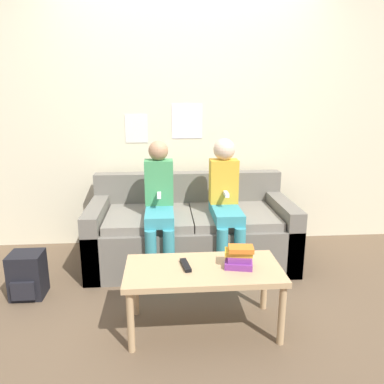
# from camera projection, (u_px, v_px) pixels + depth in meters

# --- Properties ---
(ground_plane) EXTENTS (10.00, 10.00, 0.00)m
(ground_plane) POSITION_uv_depth(u_px,v_px,m) (196.00, 289.00, 2.96)
(ground_plane) COLOR brown
(wall_back) EXTENTS (8.00, 0.06, 2.60)m
(wall_back) POSITION_uv_depth(u_px,v_px,m) (187.00, 114.00, 3.65)
(wall_back) COLOR beige
(wall_back) RESTS_ON ground_plane
(couch) EXTENTS (1.79, 0.85, 0.76)m
(couch) POSITION_uv_depth(u_px,v_px,m) (191.00, 232.00, 3.41)
(couch) COLOR #6B665B
(couch) RESTS_ON ground_plane
(coffee_table) EXTENTS (0.99, 0.48, 0.43)m
(coffee_table) POSITION_uv_depth(u_px,v_px,m) (204.00, 275.00, 2.37)
(coffee_table) COLOR tan
(coffee_table) RESTS_ON ground_plane
(person_left) EXTENTS (0.24, 0.58, 1.12)m
(person_left) POSITION_uv_depth(u_px,v_px,m) (159.00, 202.00, 3.11)
(person_left) COLOR teal
(person_left) RESTS_ON ground_plane
(person_right) EXTENTS (0.24, 0.58, 1.13)m
(person_right) POSITION_uv_depth(u_px,v_px,m) (226.00, 198.00, 3.15)
(person_right) COLOR teal
(person_right) RESTS_ON ground_plane
(tv_remote) EXTENTS (0.07, 0.17, 0.02)m
(tv_remote) POSITION_uv_depth(u_px,v_px,m) (186.00, 265.00, 2.37)
(tv_remote) COLOR black
(tv_remote) RESTS_ON coffee_table
(book_stack) EXTENTS (0.20, 0.19, 0.13)m
(book_stack) POSITION_uv_depth(u_px,v_px,m) (239.00, 257.00, 2.37)
(book_stack) COLOR #7A3389
(book_stack) RESTS_ON coffee_table
(backpack) EXTENTS (0.24, 0.24, 0.35)m
(backpack) POSITION_uv_depth(u_px,v_px,m) (28.00, 275.00, 2.81)
(backpack) COLOR black
(backpack) RESTS_ON ground_plane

